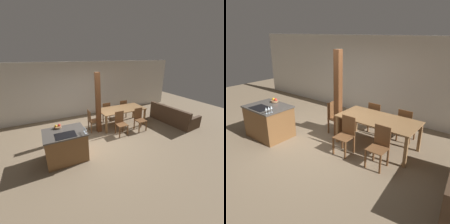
% 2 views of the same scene
% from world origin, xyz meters
% --- Properties ---
extents(ground_plane, '(16.00, 16.00, 0.00)m').
position_xyz_m(ground_plane, '(0.00, 0.00, 0.00)').
color(ground_plane, '#847056').
extents(wall_back, '(11.20, 0.08, 2.70)m').
position_xyz_m(wall_back, '(0.00, 2.82, 1.35)').
color(wall_back, silver).
rests_on(wall_back, ground_plane).
extents(kitchen_island, '(1.18, 0.92, 0.90)m').
position_xyz_m(kitchen_island, '(-1.29, -0.51, 0.45)').
color(kitchen_island, brown).
rests_on(kitchen_island, ground_plane).
extents(fruit_bowl, '(0.21, 0.21, 0.12)m').
position_xyz_m(fruit_bowl, '(-1.42, -0.19, 0.95)').
color(fruit_bowl, '#99704C').
rests_on(fruit_bowl, kitchen_island).
extents(wine_glass_near, '(0.06, 0.06, 0.17)m').
position_xyz_m(wine_glass_near, '(-0.77, -0.90, 1.03)').
color(wine_glass_near, silver).
rests_on(wine_glass_near, kitchen_island).
extents(wine_glass_middle, '(0.06, 0.06, 0.17)m').
position_xyz_m(wine_glass_middle, '(-0.77, -0.83, 1.03)').
color(wine_glass_middle, silver).
rests_on(wine_glass_middle, kitchen_island).
extents(wine_glass_far, '(0.06, 0.06, 0.17)m').
position_xyz_m(wine_glass_far, '(-0.77, -0.75, 1.03)').
color(wine_glass_far, silver).
rests_on(wine_glass_far, kitchen_island).
extents(dining_table, '(2.01, 1.00, 0.78)m').
position_xyz_m(dining_table, '(1.38, 0.82, 0.69)').
color(dining_table, olive).
rests_on(dining_table, ground_plane).
extents(dining_chair_near_left, '(0.40, 0.40, 0.92)m').
position_xyz_m(dining_chair_near_left, '(0.92, 0.09, 0.48)').
color(dining_chair_near_left, brown).
rests_on(dining_chair_near_left, ground_plane).
extents(dining_chair_near_right, '(0.40, 0.40, 0.92)m').
position_xyz_m(dining_chair_near_right, '(1.83, 0.09, 0.48)').
color(dining_chair_near_right, brown).
rests_on(dining_chair_near_right, ground_plane).
extents(dining_chair_far_left, '(0.40, 0.40, 0.92)m').
position_xyz_m(dining_chair_far_left, '(0.92, 1.54, 0.48)').
color(dining_chair_far_left, brown).
rests_on(dining_chair_far_left, ground_plane).
extents(dining_chair_far_right, '(0.40, 0.40, 0.92)m').
position_xyz_m(dining_chair_far_right, '(1.83, 1.54, 0.48)').
color(dining_chair_far_right, brown).
rests_on(dining_chair_far_right, ground_plane).
extents(dining_chair_head_end, '(0.40, 0.40, 0.92)m').
position_xyz_m(dining_chair_head_end, '(-0.00, 0.82, 0.48)').
color(dining_chair_head_end, brown).
rests_on(dining_chair_head_end, ground_plane).
extents(couch, '(1.13, 2.16, 0.81)m').
position_xyz_m(couch, '(3.68, 0.01, 0.26)').
color(couch, '#473323').
rests_on(couch, ground_plane).
extents(timber_post, '(0.17, 0.17, 2.39)m').
position_xyz_m(timber_post, '(0.23, 0.67, 1.20)').
color(timber_post, brown).
rests_on(timber_post, ground_plane).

